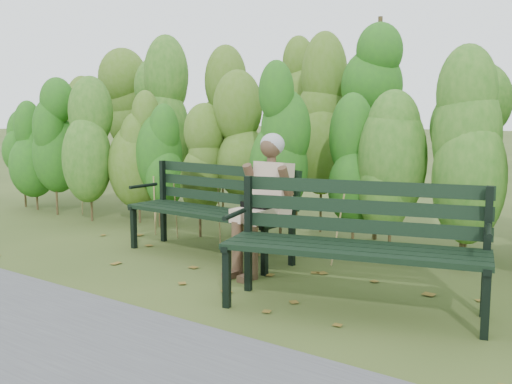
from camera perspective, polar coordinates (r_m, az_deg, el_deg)
The scene contains 6 objects.
ground at distance 5.21m, azimuth -2.29°, elevation -8.63°, with size 80.00×80.00×0.00m, color #35451A.
hedge_band at distance 6.56m, azimuth 7.84°, elevation 5.87°, with size 11.04×1.67×2.42m.
leaf_litter at distance 4.94m, azimuth -2.41°, elevation -9.52°, with size 5.84×1.99×0.01m.
bench_left at distance 6.10m, azimuth -4.01°, elevation -1.02°, with size 1.84×0.64×0.91m.
bench_right at distance 4.50m, azimuth 9.55°, elevation -4.05°, with size 1.99×1.11×0.95m.
seated_woman at distance 5.45m, azimuth 0.79°, elevation -0.12°, with size 0.49×0.71×1.26m.
Camera 1 is at (3.10, -3.91, 1.48)m, focal length 42.00 mm.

